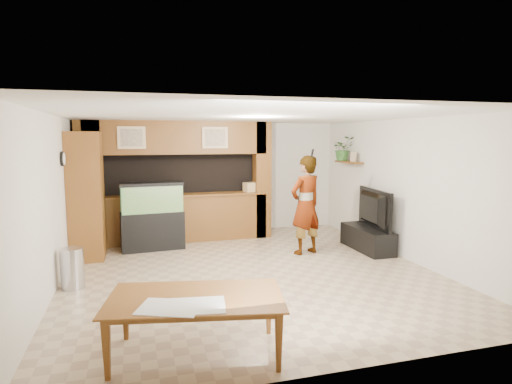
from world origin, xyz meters
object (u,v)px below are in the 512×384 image
object	(u,v)px
pantry_cabinet	(86,195)
television	(368,209)
aquarium	(152,217)
person	(306,205)
dining_table	(196,327)

from	to	relation	value
pantry_cabinet	television	size ratio (longest dim) A/B	1.75
aquarium	person	bearing A→B (deg)	-26.25
television	person	distance (m)	1.32
pantry_cabinet	dining_table	distance (m)	4.60
aquarium	person	xyz separation A→B (m)	(2.85, -1.14, 0.29)
aquarium	person	world-z (taller)	person
aquarium	person	size ratio (longest dim) A/B	0.71
pantry_cabinet	dining_table	xyz separation A→B (m)	(1.43, -4.28, -0.87)
pantry_cabinet	person	size ratio (longest dim) A/B	1.23
aquarium	television	distance (m)	4.34
person	dining_table	distance (m)	4.32
aquarium	dining_table	world-z (taller)	aquarium
pantry_cabinet	television	bearing A→B (deg)	-10.59
pantry_cabinet	dining_table	world-z (taller)	pantry_cabinet
pantry_cabinet	aquarium	distance (m)	1.32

